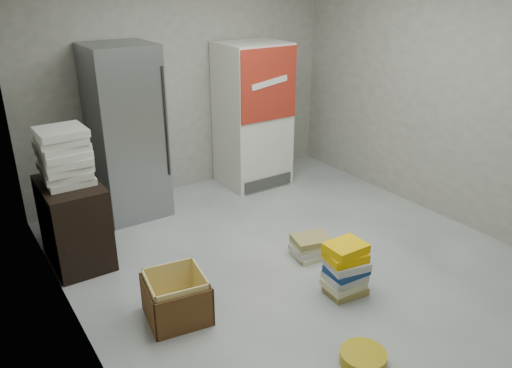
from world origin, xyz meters
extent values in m
plane|color=#B9B9B4|center=(0.00, 0.00, 0.00)|extent=(5.00, 5.00, 0.00)
cube|color=#AAA399|center=(0.00, 2.50, 1.40)|extent=(4.00, 0.04, 2.80)
cube|color=#AAA399|center=(-2.00, 0.00, 1.40)|extent=(0.04, 5.00, 2.80)
cube|color=#AAA399|center=(2.00, 0.00, 1.40)|extent=(0.04, 5.00, 2.80)
cube|color=#919498|center=(-0.90, 2.13, 0.95)|extent=(0.70, 0.70, 1.90)
cylinder|color=#333333|center=(-0.58, 1.77, 1.10)|extent=(0.02, 0.02, 1.19)
cube|color=silver|center=(0.75, 2.13, 0.90)|extent=(0.80, 0.70, 1.80)
cube|color=#A72618|center=(0.75, 1.77, 1.35)|extent=(0.78, 0.02, 0.85)
cube|color=white|center=(0.75, 1.75, 1.38)|extent=(0.50, 0.01, 0.14)
cube|color=#3F3F3F|center=(0.75, 1.77, 0.10)|extent=(0.70, 0.02, 0.15)
cube|color=black|center=(-1.73, 1.40, 0.40)|extent=(0.50, 0.80, 0.80)
cube|color=white|center=(-1.72, 1.41, 0.83)|extent=(0.40, 0.40, 0.06)
cube|color=white|center=(-1.73, 1.41, 0.90)|extent=(0.42, 0.42, 0.06)
cube|color=white|center=(-1.73, 1.40, 0.96)|extent=(0.42, 0.42, 0.06)
cube|color=white|center=(-1.72, 1.39, 1.03)|extent=(0.40, 0.40, 0.06)
cube|color=white|center=(-1.73, 1.39, 1.09)|extent=(0.42, 0.42, 0.06)
cube|color=white|center=(-1.73, 1.40, 1.16)|extent=(0.43, 0.43, 0.06)
cube|color=white|center=(-1.73, 1.40, 1.22)|extent=(0.41, 0.41, 0.06)
cube|color=white|center=(-1.73, 1.39, 1.29)|extent=(0.41, 0.41, 0.06)
cube|color=olive|center=(0.03, -0.43, 0.03)|extent=(0.36, 0.30, 0.07)
cube|color=beige|center=(0.01, -0.42, 0.10)|extent=(0.34, 0.27, 0.06)
cube|color=beige|center=(0.02, -0.42, 0.17)|extent=(0.36, 0.30, 0.07)
cube|color=navy|center=(0.02, -0.43, 0.23)|extent=(0.34, 0.27, 0.06)
cube|color=beige|center=(0.02, -0.44, 0.30)|extent=(0.37, 0.31, 0.07)
cube|color=#F4B505|center=(0.02, -0.41, 0.37)|extent=(0.36, 0.31, 0.07)
cube|color=#F4B505|center=(0.02, -0.41, 0.44)|extent=(0.33, 0.26, 0.08)
cube|color=beige|center=(0.18, 0.21, 0.03)|extent=(0.38, 0.31, 0.05)
cube|color=beige|center=(0.17, 0.21, 0.08)|extent=(0.39, 0.33, 0.06)
cube|color=beige|center=(0.17, 0.21, 0.13)|extent=(0.41, 0.36, 0.05)
cube|color=olive|center=(0.17, 0.21, 0.19)|extent=(0.41, 0.35, 0.06)
cube|color=yellow|center=(-1.32, 0.08, 0.01)|extent=(0.51, 0.51, 0.01)
cube|color=brown|center=(-1.28, 0.30, 0.17)|extent=(0.47, 0.09, 0.34)
cube|color=brown|center=(-1.35, -0.15, 0.17)|extent=(0.47, 0.09, 0.34)
cube|color=brown|center=(-1.54, 0.11, 0.17)|extent=(0.09, 0.47, 0.34)
cube|color=brown|center=(-1.09, 0.04, 0.17)|extent=(0.09, 0.47, 0.34)
cube|color=yellow|center=(-1.29, 0.28, 0.19)|extent=(0.43, 0.08, 0.38)
cube|color=yellow|center=(-1.35, -0.13, 0.19)|extent=(0.43, 0.08, 0.38)
cube|color=yellow|center=(-1.52, 0.11, 0.19)|extent=(0.08, 0.43, 0.38)
cube|color=yellow|center=(-1.11, 0.05, 0.19)|extent=(0.08, 0.43, 0.38)
cylinder|color=#B89A15|center=(-0.45, -1.12, 0.04)|extent=(0.40, 0.40, 0.09)
camera|label=1|loc=(-2.61, -3.02, 2.55)|focal=35.00mm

